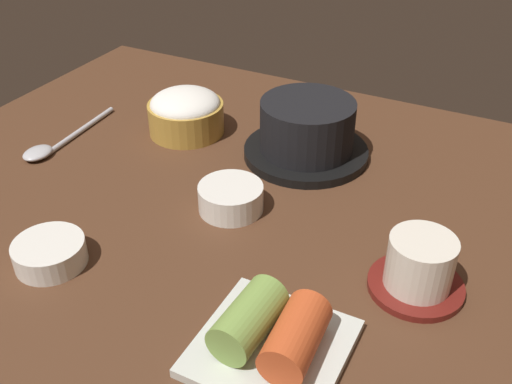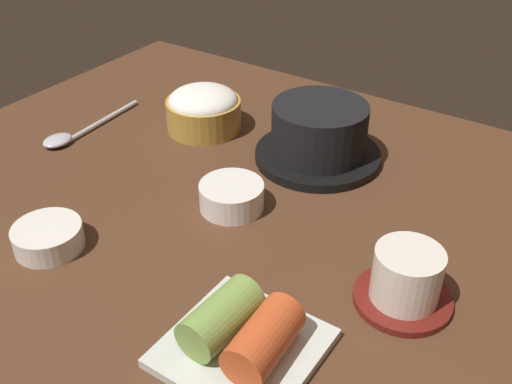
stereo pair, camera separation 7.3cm
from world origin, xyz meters
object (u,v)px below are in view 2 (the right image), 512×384
at_px(banchan_cup_center, 232,195).
at_px(side_bowl_near, 48,236).
at_px(stone_pot, 319,134).
at_px(kimchi_plate, 242,336).
at_px(rice_bowl, 204,109).
at_px(tea_cup_with_saucer, 406,280).
at_px(spoon, 73,134).

bearing_deg(banchan_cup_center, side_bowl_near, -125.19).
height_order(stone_pot, banchan_cup_center, stone_pot).
bearing_deg(kimchi_plate, stone_pot, 108.07).
relative_size(stone_pot, rice_bowl, 1.55).
bearing_deg(side_bowl_near, tea_cup_with_saucer, 21.14).
height_order(stone_pot, side_bowl_near, stone_pot).
distance_m(rice_bowl, spoon, 0.20).
bearing_deg(side_bowl_near, banchan_cup_center, 54.81).
distance_m(stone_pot, banchan_cup_center, 0.17).
xyz_separation_m(rice_bowl, banchan_cup_center, (0.16, -0.15, -0.02)).
bearing_deg(spoon, stone_pot, 23.99).
xyz_separation_m(stone_pot, side_bowl_near, (-0.16, -0.35, -0.03)).
xyz_separation_m(side_bowl_near, spoon, (-0.18, 0.20, -0.01)).
relative_size(banchan_cup_center, side_bowl_near, 1.03).
distance_m(tea_cup_with_saucer, spoon, 0.56).
xyz_separation_m(rice_bowl, tea_cup_with_saucer, (0.41, -0.19, -0.00)).
bearing_deg(tea_cup_with_saucer, rice_bowl, 155.29).
xyz_separation_m(tea_cup_with_saucer, spoon, (-0.56, 0.05, -0.02)).
bearing_deg(spoon, kimchi_plate, -23.47).
relative_size(side_bowl_near, spoon, 0.42).
height_order(rice_bowl, spoon, rice_bowl).
xyz_separation_m(banchan_cup_center, side_bowl_near, (-0.13, -0.18, -0.00)).
distance_m(stone_pot, spoon, 0.38).
height_order(banchan_cup_center, spoon, banchan_cup_center).
distance_m(stone_pot, kimchi_plate, 0.37).
relative_size(banchan_cup_center, spoon, 0.43).
bearing_deg(banchan_cup_center, tea_cup_with_saucer, -8.78).
distance_m(rice_bowl, banchan_cup_center, 0.22).
height_order(kimchi_plate, side_bowl_near, kimchi_plate).
height_order(rice_bowl, banchan_cup_center, rice_bowl).
bearing_deg(banchan_cup_center, spoon, 177.55).
bearing_deg(rice_bowl, tea_cup_with_saucer, -24.71).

